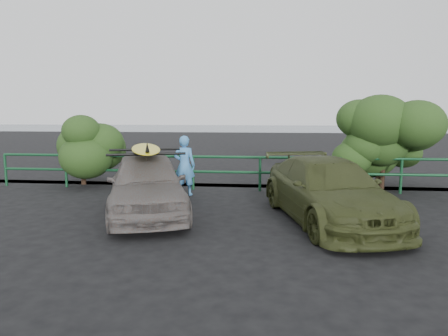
# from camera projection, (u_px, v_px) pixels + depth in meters

# --- Properties ---
(ground) EXTENTS (80.00, 80.00, 0.00)m
(ground) POSITION_uv_depth(u_px,v_px,m) (198.00, 245.00, 6.99)
(ground) COLOR black
(ocean) EXTENTS (200.00, 200.00, 0.00)m
(ocean) POSITION_uv_depth(u_px,v_px,m) (259.00, 127.00, 66.09)
(ocean) COLOR slate
(ocean) RESTS_ON ground
(guardrail) EXTENTS (14.00, 0.08, 1.04)m
(guardrail) POSITION_uv_depth(u_px,v_px,m) (226.00, 173.00, 11.85)
(guardrail) COLOR #134224
(guardrail) RESTS_ON ground
(shrub_left) EXTENTS (3.20, 2.40, 2.22)m
(shrub_left) POSITION_uv_depth(u_px,v_px,m) (77.00, 150.00, 12.66)
(shrub_left) COLOR #29471A
(shrub_left) RESTS_ON ground
(shrub_right) EXTENTS (3.20, 2.40, 2.59)m
(shrub_right) POSITION_uv_depth(u_px,v_px,m) (397.00, 147.00, 11.71)
(shrub_right) COLOR #29471A
(shrub_right) RESTS_ON ground
(sedan) EXTENTS (2.88, 4.43, 1.40)m
(sedan) POSITION_uv_depth(u_px,v_px,m) (147.00, 184.00, 9.02)
(sedan) COLOR #655E5A
(sedan) RESTS_ON ground
(olive_vehicle) EXTENTS (2.95, 4.89, 1.33)m
(olive_vehicle) POSITION_uv_depth(u_px,v_px,m) (328.00, 190.00, 8.46)
(olive_vehicle) COLOR #343B1A
(olive_vehicle) RESTS_ON ground
(man) EXTENTS (0.66, 0.47, 1.67)m
(man) POSITION_uv_depth(u_px,v_px,m) (185.00, 165.00, 11.15)
(man) COLOR #4286C8
(man) RESTS_ON ground
(roof_rack) EXTENTS (1.93, 1.62, 0.05)m
(roof_rack) POSITION_uv_depth(u_px,v_px,m) (146.00, 152.00, 8.92)
(roof_rack) COLOR black
(roof_rack) RESTS_ON sedan
(surfboard) EXTENTS (1.54, 3.02, 0.09)m
(surfboard) POSITION_uv_depth(u_px,v_px,m) (146.00, 149.00, 8.91)
(surfboard) COLOR yellow
(surfboard) RESTS_ON roof_rack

